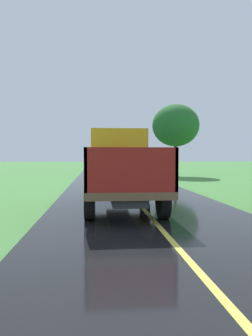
% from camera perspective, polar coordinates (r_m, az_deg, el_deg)
% --- Properties ---
extents(banana_truck_near, '(2.38, 5.82, 2.80)m').
position_cam_1_polar(banana_truck_near, '(11.33, -1.12, 0.24)').
color(banana_truck_near, '#2D2D30').
rests_on(banana_truck_near, road_surface).
extents(roadside_tree_mid_right, '(4.27, 4.27, 6.58)m').
position_cam_1_polar(roadside_tree_mid_right, '(29.36, 9.00, 7.62)').
color(roadside_tree_mid_right, '#4C3823').
rests_on(roadside_tree_mid_right, ground).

